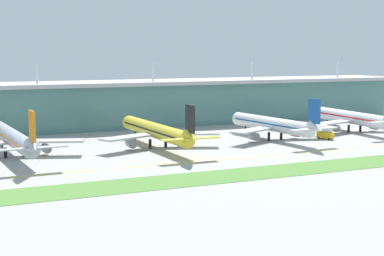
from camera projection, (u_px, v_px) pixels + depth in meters
name	position (u px, v px, depth m)	size (l,w,h in m)	color
ground_plane	(253.00, 156.00, 215.21)	(600.00, 600.00, 0.00)	#9E9E99
terminal_building	(149.00, 103.00, 304.64)	(288.00, 34.00, 31.35)	slate
airliner_nearest	(14.00, 138.00, 213.08)	(48.78, 71.01, 18.90)	#ADB2BC
airliner_near_middle	(156.00, 131.00, 233.62)	(48.80, 70.87, 18.90)	yellow
airliner_far_middle	(273.00, 125.00, 254.41)	(48.65, 60.49, 18.90)	white
airliner_farthest	(353.00, 118.00, 280.07)	(48.70, 60.81, 18.90)	white
taxiway_stripe_west	(53.00, 174.00, 183.54)	(28.00, 0.70, 0.04)	yellow
taxiway_stripe_mid_west	(158.00, 165.00, 197.87)	(28.00, 0.70, 0.04)	yellow
taxiway_stripe_centre	(248.00, 157.00, 212.21)	(28.00, 0.70, 0.04)	yellow
taxiway_stripe_mid_east	(328.00, 151.00, 226.54)	(28.00, 0.70, 0.04)	yellow
grass_verge	(297.00, 169.00, 191.05)	(300.00, 18.00, 0.10)	#518438
fuel_truck	(326.00, 134.00, 256.76)	(4.92, 7.65, 4.95)	gold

